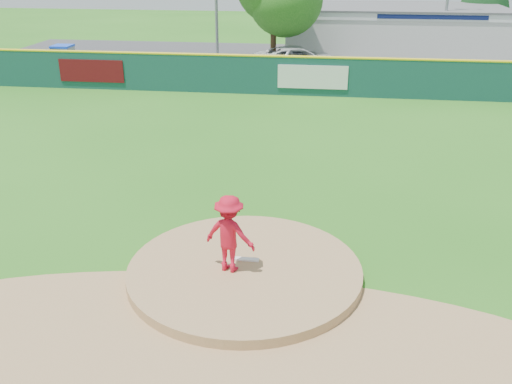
# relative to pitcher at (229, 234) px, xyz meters

# --- Properties ---
(ground) EXTENTS (120.00, 120.00, 0.00)m
(ground) POSITION_rel_pitcher_xyz_m (0.32, 0.16, -1.17)
(ground) COLOR #286B19
(ground) RESTS_ON ground
(pitchers_mound) EXTENTS (5.50, 5.50, 0.50)m
(pitchers_mound) POSITION_rel_pitcher_xyz_m (0.32, 0.16, -1.17)
(pitchers_mound) COLOR #9E774C
(pitchers_mound) RESTS_ON ground
(pitching_rubber) EXTENTS (0.60, 0.15, 0.04)m
(pitching_rubber) POSITION_rel_pitcher_xyz_m (0.32, 0.46, -0.90)
(pitching_rubber) COLOR white
(pitching_rubber) RESTS_ON pitchers_mound
(infield_dirt_arc) EXTENTS (15.40, 15.40, 0.01)m
(infield_dirt_arc) POSITION_rel_pitcher_xyz_m (0.32, -2.84, -1.17)
(infield_dirt_arc) COLOR #9E774C
(infield_dirt_arc) RESTS_ON ground
(parking_lot) EXTENTS (44.00, 16.00, 0.02)m
(parking_lot) POSITION_rel_pitcher_xyz_m (0.32, 27.16, -1.16)
(parking_lot) COLOR #38383A
(parking_lot) RESTS_ON ground
(pitcher) EXTENTS (1.33, 0.98, 1.85)m
(pitcher) POSITION_rel_pitcher_xyz_m (0.00, 0.00, 0.00)
(pitcher) COLOR red
(pitcher) RESTS_ON pitchers_mound
(van) EXTENTS (6.02, 4.22, 1.52)m
(van) POSITION_rel_pitcher_xyz_m (-0.02, 24.49, -0.39)
(van) COLOR silver
(van) RESTS_ON parking_lot
(pool_building_grp) EXTENTS (15.20, 8.20, 3.31)m
(pool_building_grp) POSITION_rel_pitcher_xyz_m (6.32, 32.16, 0.49)
(pool_building_grp) COLOR silver
(pool_building_grp) RESTS_ON ground
(fence_banners) EXTENTS (15.52, 0.04, 1.20)m
(fence_banners) POSITION_rel_pitcher_xyz_m (-4.85, 18.08, -0.17)
(fence_banners) COLOR #580C11
(fence_banners) RESTS_ON ground
(playground_slide) EXTENTS (1.13, 3.18, 1.75)m
(playground_slide) POSITION_rel_pitcher_xyz_m (-14.06, 21.59, -0.29)
(playground_slide) COLOR blue
(playground_slide) RESTS_ON ground
(outfield_fence) EXTENTS (40.00, 0.14, 2.07)m
(outfield_fence) POSITION_rel_pitcher_xyz_m (0.32, 18.16, -0.08)
(outfield_fence) COLOR #14413B
(outfield_fence) RESTS_ON ground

